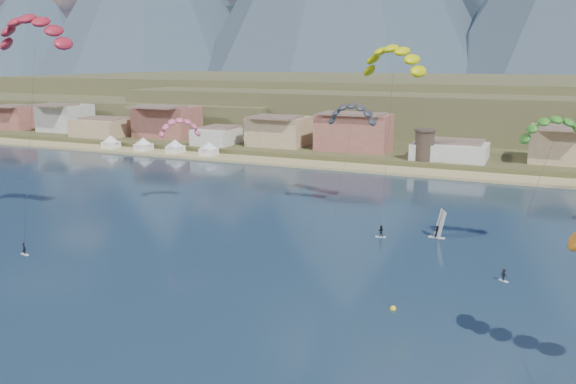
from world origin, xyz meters
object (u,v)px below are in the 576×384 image
at_px(watchtower, 424,145).
at_px(windsurfer, 438,229).
at_px(kitesurfer_green, 554,127).
at_px(kitesurfer_yellow, 394,56).
at_px(buoy, 393,309).
at_px(kitesurfer_red, 33,27).

distance_m(watchtower, windsurfer, 65.16).
relative_size(kitesurfer_green, windsurfer, 4.93).
height_order(kitesurfer_yellow, buoy, kitesurfer_yellow).
bearing_deg(kitesurfer_red, watchtower, 60.46).
distance_m(windsurfer, buoy, 30.93).
bearing_deg(windsurfer, kitesurfer_red, -160.73).
bearing_deg(kitesurfer_yellow, windsurfer, -48.16).
distance_m(kitesurfer_yellow, kitesurfer_green, 33.59).
xyz_separation_m(windsurfer, buoy, (-0.20, -30.90, -1.38)).
relative_size(watchtower, windsurfer, 1.81).
distance_m(kitesurfer_red, kitesurfer_green, 81.64).
xyz_separation_m(watchtower, kitesurfer_red, (-48.31, -85.25, 27.68)).
bearing_deg(kitesurfer_red, windsurfer, 19.27).
bearing_deg(watchtower, buoy, -81.62).
xyz_separation_m(kitesurfer_yellow, kitesurfer_green, (27.48, -16.54, -9.98)).
bearing_deg(buoy, kitesurfer_red, 171.70).
xyz_separation_m(kitesurfer_red, buoy, (62.21, -9.08, -33.92)).
distance_m(kitesurfer_green, buoy, 37.19).
bearing_deg(buoy, watchtower, 98.38).
xyz_separation_m(watchtower, kitesurfer_green, (29.92, -66.94, 13.15)).
relative_size(kitesurfer_yellow, buoy, 47.60).
bearing_deg(windsurfer, watchtower, 102.54).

